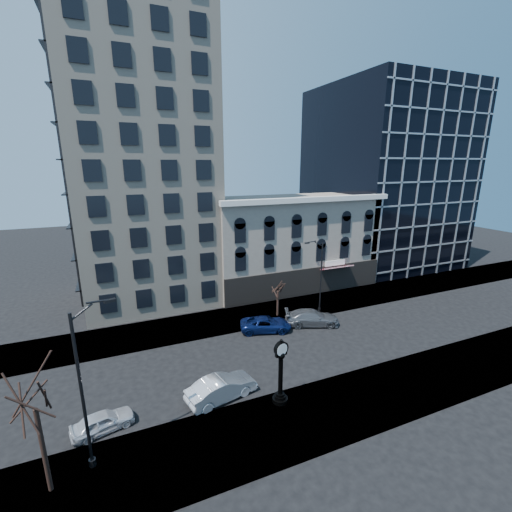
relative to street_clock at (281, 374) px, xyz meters
name	(u,v)px	position (x,y,z in m)	size (l,w,h in m)	color
ground	(253,358)	(0.38, 6.00, -2.31)	(160.00, 160.00, 0.00)	black
sidewalk_far	(224,320)	(0.38, 14.00, -2.25)	(160.00, 6.00, 0.12)	gray
sidewalk_near	(299,419)	(0.38, -2.00, -2.25)	(160.00, 6.00, 0.12)	gray
cream_tower	(140,136)	(-5.73, 24.88, 17.01)	(15.90, 15.40, 42.50)	beige
victorian_row	(290,242)	(12.38, 21.89, 3.69)	(22.60, 11.19, 12.50)	gray
glass_office	(383,178)	(32.38, 26.91, 11.69)	(20.00, 20.15, 28.00)	black
street_clock	(281,374)	(0.00, 0.00, 0.00)	(1.10, 1.10, 4.85)	black
street_lamp_near	(90,343)	(-11.29, -0.53, 5.15)	(2.47, 0.90, 9.72)	black
street_lamp_far	(317,258)	(10.44, 12.04, 4.15)	(2.18, 0.39, 8.40)	black
bare_tree_near	(32,390)	(-13.91, -1.47, 3.72)	(4.56, 4.56, 7.82)	#322019
bare_tree_far	(278,286)	(6.16, 12.84, 1.23)	(2.65, 2.65, 4.55)	#322019
car_near_a	(103,422)	(-11.44, 2.03, -1.67)	(1.52, 3.77, 1.29)	silver
car_near_b	(221,388)	(-3.65, 2.05, -1.47)	(1.78, 5.12, 1.69)	silver
car_far_a	(266,324)	(3.55, 10.21, -1.60)	(2.37, 5.13, 1.43)	#0C194C
car_far_b	(312,318)	(8.51, 9.54, -1.50)	(2.27, 5.58, 1.62)	#595B60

